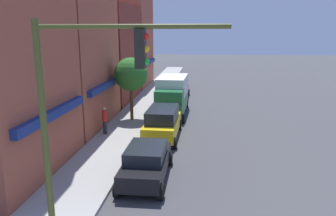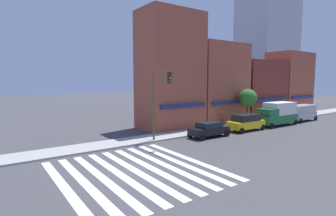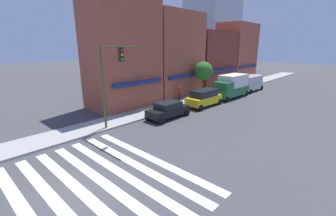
# 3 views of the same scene
# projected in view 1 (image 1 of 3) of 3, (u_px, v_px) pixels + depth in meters

# --- Properties ---
(storefront_row) EXTENTS (34.93, 5.30, 14.24)m
(storefront_row) POSITION_uv_depth(u_px,v_px,m) (89.00, 43.00, 26.45)
(storefront_row) COLOR #9E4C38
(storefront_row) RESTS_ON ground_plane
(traffic_signal) EXTENTS (0.32, 4.87, 6.89)m
(traffic_signal) POSITION_uv_depth(u_px,v_px,m) (81.00, 107.00, 8.41)
(traffic_signal) COLOR #474C1E
(traffic_signal) RESTS_ON ground_plane
(sedan_black) EXTENTS (4.40, 2.02, 1.59)m
(sedan_black) POSITION_uv_depth(u_px,v_px,m) (146.00, 162.00, 14.79)
(sedan_black) COLOR black
(sedan_black) RESTS_ON ground_plane
(suv_yellow) EXTENTS (4.74, 2.12, 1.94)m
(suv_yellow) POSITION_uv_depth(u_px,v_px,m) (163.00, 122.00, 20.64)
(suv_yellow) COLOR yellow
(suv_yellow) RESTS_ON ground_plane
(box_truck_green) EXTENTS (6.26, 2.42, 3.04)m
(box_truck_green) POSITION_uv_depth(u_px,v_px,m) (172.00, 95.00, 26.67)
(box_truck_green) COLOR #1E6638
(box_truck_green) RESTS_ON ground_plane
(van_silver) EXTENTS (5.01, 2.22, 2.34)m
(van_silver) POSITION_uv_depth(u_px,v_px,m) (178.00, 86.00, 32.86)
(van_silver) COLOR #B7B7BC
(van_silver) RESTS_ON ground_plane
(pedestrian_red_jacket) EXTENTS (0.32, 0.32, 1.77)m
(pedestrian_red_jacket) POSITION_uv_depth(u_px,v_px,m) (105.00, 120.00, 21.03)
(pedestrian_red_jacket) COLOR #23232D
(pedestrian_red_jacket) RESTS_ON sidewalk_left
(street_tree) EXTENTS (2.46, 2.46, 4.64)m
(street_tree) POSITION_uv_depth(u_px,v_px,m) (131.00, 75.00, 24.04)
(street_tree) COLOR brown
(street_tree) RESTS_ON sidewalk_left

